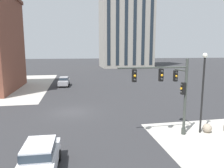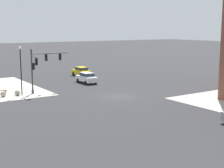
{
  "view_description": "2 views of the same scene",
  "coord_description": "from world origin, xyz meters",
  "px_view_note": "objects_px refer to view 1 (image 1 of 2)",
  "views": [
    {
      "loc": [
        0.24,
        -21.94,
        6.39
      ],
      "look_at": [
        4.41,
        0.39,
        2.82
      ],
      "focal_mm": 33.72,
      "sensor_mm": 36.0,
      "label": 1
    },
    {
      "loc": [
        23.61,
        33.88,
        8.53
      ],
      "look_at": [
        5.79,
        7.05,
        3.11
      ],
      "focal_mm": 53.36,
      "sensor_mm": 36.0,
      "label": 2
    }
  ],
  "objects_px": {
    "traffic_signal_main": "(172,87)",
    "car_main_southbound_near": "(64,81)",
    "street_lamp_corner_near": "(203,85)",
    "car_cross_eastbound": "(39,158)",
    "bollard_sphere_curb_a": "(207,128)"
  },
  "relations": [
    {
      "from": "bollard_sphere_curb_a",
      "to": "car_cross_eastbound",
      "type": "relative_size",
      "value": 0.16
    },
    {
      "from": "bollard_sphere_curb_a",
      "to": "street_lamp_corner_near",
      "type": "bearing_deg",
      "value": 174.07
    },
    {
      "from": "traffic_signal_main",
      "to": "car_main_southbound_near",
      "type": "xyz_separation_m",
      "value": [
        -8.95,
        24.82,
        -2.79
      ]
    },
    {
      "from": "street_lamp_corner_near",
      "to": "car_main_southbound_near",
      "type": "height_order",
      "value": "street_lamp_corner_near"
    },
    {
      "from": "bollard_sphere_curb_a",
      "to": "street_lamp_corner_near",
      "type": "relative_size",
      "value": 0.11
    },
    {
      "from": "bollard_sphere_curb_a",
      "to": "car_main_southbound_near",
      "type": "bearing_deg",
      "value": 115.66
    },
    {
      "from": "traffic_signal_main",
      "to": "car_cross_eastbound",
      "type": "bearing_deg",
      "value": -157.41
    },
    {
      "from": "bollard_sphere_curb_a",
      "to": "traffic_signal_main",
      "type": "bearing_deg",
      "value": 176.16
    },
    {
      "from": "street_lamp_corner_near",
      "to": "car_cross_eastbound",
      "type": "xyz_separation_m",
      "value": [
        -11.6,
        -3.64,
        -2.93
      ]
    },
    {
      "from": "car_main_southbound_near",
      "to": "bollard_sphere_curb_a",
      "type": "bearing_deg",
      "value": -64.34
    },
    {
      "from": "street_lamp_corner_near",
      "to": "car_cross_eastbound",
      "type": "height_order",
      "value": "street_lamp_corner_near"
    },
    {
      "from": "traffic_signal_main",
      "to": "car_main_southbound_near",
      "type": "height_order",
      "value": "traffic_signal_main"
    },
    {
      "from": "street_lamp_corner_near",
      "to": "car_main_southbound_near",
      "type": "relative_size",
      "value": 1.39
    },
    {
      "from": "traffic_signal_main",
      "to": "bollard_sphere_curb_a",
      "type": "xyz_separation_m",
      "value": [
        3.08,
        -0.21,
        -3.36
      ]
    },
    {
      "from": "bollard_sphere_curb_a",
      "to": "car_cross_eastbound",
      "type": "height_order",
      "value": "car_cross_eastbound"
    }
  ]
}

